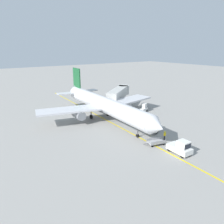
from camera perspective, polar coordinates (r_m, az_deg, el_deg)
The scene contains 11 objects.
ground_plane at distance 38.86m, azimuth 6.60°, elevation -6.57°, with size 300.00×300.00×0.00m, color gray.
taxi_line_yellow at distance 42.63m, azimuth 2.54°, elevation -4.28°, with size 0.30×80.00×0.01m, color yellow.
airliner at distance 46.96m, azimuth -2.44°, elevation 2.12°, with size 28.60×35.28×10.10m.
jet_bridge at distance 57.94m, azimuth 1.99°, elevation 5.11°, with size 11.63×9.82×4.85m.
pushback_tug at distance 34.11m, azimuth 17.79°, elevation -8.98°, with size 2.00×3.65×2.20m.
baggage_tug_near_wing at distance 53.25m, azimuth 8.34°, elevation 0.97°, with size 2.70×2.04×2.10m.
belt_loader_forward_hold at distance 41.71m, azimuth 11.43°, elevation -3.97°, with size 5.03×3.36×2.59m.
baggage_cart_loaded at distance 36.24m, azimuth 11.63°, elevation -7.82°, with size 3.84×2.21×0.94m.
ground_crew_marshaller at distance 37.97m, azimuth 13.82°, elevation -6.06°, with size 0.36×0.24×1.70m.
safety_cone_nose_left at distance 53.41m, azimuth -1.36°, elevation 0.40°, with size 0.36×0.36×0.44m, color orange.
safety_cone_nose_right at distance 46.68m, azimuth 4.14°, elevation -2.11°, with size 0.36×0.36×0.44m, color orange.
Camera 1 is at (-23.73, -26.61, 15.46)m, focal length 34.40 mm.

